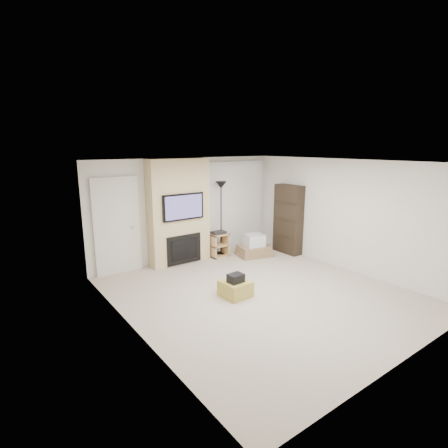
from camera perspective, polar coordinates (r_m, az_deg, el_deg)
floor at (r=6.92m, az=5.96°, el=-11.13°), size 5.00×5.50×0.00m
ceiling at (r=6.34m, az=6.48°, el=10.02°), size 5.00×5.50×0.00m
wall_back at (r=8.70m, az=-6.01°, el=2.47°), size 5.00×0.00×2.50m
wall_front at (r=4.93m, az=28.32°, el=-7.09°), size 5.00×0.00×2.50m
wall_left at (r=5.23m, az=-14.65°, el=-4.83°), size 0.00×5.50×2.50m
wall_right at (r=8.37m, az=19.03°, el=1.42°), size 0.00×5.50×2.50m
hvac_vent at (r=7.20m, az=4.52°, el=10.35°), size 0.35×0.18×0.01m
ottoman at (r=6.70m, az=1.88°, el=-10.49°), size 0.53×0.53×0.30m
black_bag at (r=6.57m, az=1.93°, el=-8.82°), size 0.29×0.24×0.16m
fireplace_wall at (r=8.36m, az=-7.36°, el=1.90°), size 1.50×0.47×2.50m
entry_door at (r=7.98m, az=-17.09°, el=-0.40°), size 1.02×0.11×2.14m
vertical_blinds at (r=9.42m, az=1.54°, el=3.46°), size 1.98×0.10×2.37m
floor_lamp at (r=8.85m, az=-0.49°, el=4.37°), size 0.28×0.28×1.91m
av_stand at (r=8.93m, az=-0.91°, el=-3.16°), size 0.45×0.38×0.66m
box_stack at (r=9.06m, az=4.92°, el=-3.84°), size 0.96×0.81×0.56m
bookshelf at (r=9.28m, az=10.44°, el=0.76°), size 0.30×0.80×1.80m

